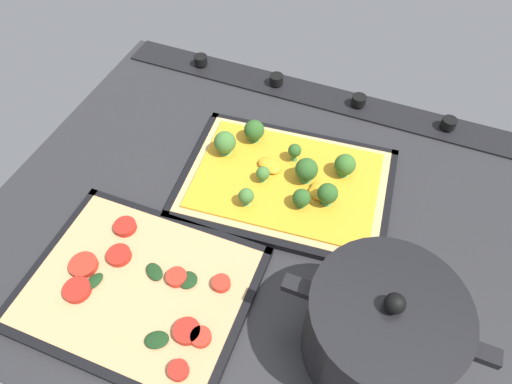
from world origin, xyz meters
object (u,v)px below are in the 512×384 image
Objects in this scene: cooking_pot at (380,330)px; baking_tray_back at (139,288)px; broccoli_pizza at (286,177)px; veggie_pizza_back at (139,286)px; baking_tray_front at (286,185)px.

baking_tray_back is at bearing 7.08° from cooking_pot.
baking_tray_back is at bearing 63.61° from broccoli_pizza.
baking_tray_back is 0.74cm from veggie_pizza_back.
broccoli_pizza reaches higher than baking_tray_front.
cooking_pot is (-33.08, -4.11, 6.31)cm from baking_tray_back.
cooking_pot reaches higher than baking_tray_back.
baking_tray_back is at bearing 62.93° from baking_tray_front.
cooking_pot is at bearing -172.85° from veggie_pizza_back.
cooking_pot reaches higher than veggie_pizza_back.
broccoli_pizza is 29.63cm from baking_tray_back.
baking_tray_front is at bearing 119.74° from broccoli_pizza.
cooking_pot is (-19.72, 22.04, 6.31)cm from baking_tray_front.
baking_tray_front is at bearing -48.17° from cooking_pot.
veggie_pizza_back is 33.71cm from cooking_pot.
baking_tray_front and baking_tray_back have the same top height.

